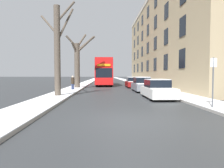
# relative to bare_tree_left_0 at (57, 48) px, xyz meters

# --- Properties ---
(ground_plane) EXTENTS (320.00, 320.00, 0.00)m
(ground_plane) POSITION_rel_bare_tree_left_0_xyz_m (4.83, -8.19, -3.84)
(ground_plane) COLOR #303335
(sidewalk_left) EXTENTS (2.20, 130.00, 0.16)m
(sidewalk_left) POSITION_rel_bare_tree_left_0_xyz_m (-0.11, 44.81, -3.76)
(sidewalk_left) COLOR gray
(sidewalk_left) RESTS_ON ground
(sidewalk_right) EXTENTS (2.20, 130.00, 0.16)m
(sidewalk_right) POSITION_rel_bare_tree_left_0_xyz_m (9.77, 44.81, -3.76)
(sidewalk_right) COLOR gray
(sidewalk_right) RESTS_ON ground
(terrace_facade_right) EXTENTS (9.10, 39.37, 14.76)m
(terrace_facade_right) POSITION_rel_bare_tree_left_0_xyz_m (15.36, 17.44, 3.54)
(terrace_facade_right) COLOR tan
(terrace_facade_right) RESTS_ON ground
(bare_tree_left_0) EXTENTS (3.18, 2.11, 7.51)m
(bare_tree_left_0) POSITION_rel_bare_tree_left_0_xyz_m (0.00, 0.00, 0.00)
(bare_tree_left_0) COLOR #4C4238
(bare_tree_left_0) RESTS_ON ground
(bare_tree_left_1) EXTENTS (3.71, 2.70, 7.13)m
(bare_tree_left_1) POSITION_rel_bare_tree_left_0_xyz_m (0.28, 9.60, -0.43)
(bare_tree_left_1) COLOR #4C4238
(bare_tree_left_1) RESTS_ON ground
(double_decker_bus) EXTENTS (2.61, 10.37, 4.20)m
(double_decker_bus) POSITION_rel_bare_tree_left_0_xyz_m (3.56, 17.09, -1.46)
(double_decker_bus) COLOR red
(double_decker_bus) RESTS_ON ground
(parked_car_0) EXTENTS (1.78, 4.29, 1.43)m
(parked_car_0) POSITION_rel_bare_tree_left_0_xyz_m (7.57, -1.12, -3.18)
(parked_car_0) COLOR silver
(parked_car_0) RESTS_ON ground
(parked_car_1) EXTENTS (1.73, 4.32, 1.54)m
(parked_car_1) POSITION_rel_bare_tree_left_0_xyz_m (7.57, 5.13, -3.14)
(parked_car_1) COLOR slate
(parked_car_1) RESTS_ON ground
(parked_car_2) EXTENTS (1.89, 4.12, 1.46)m
(parked_car_2) POSITION_rel_bare_tree_left_0_xyz_m (7.57, 11.47, -3.17)
(parked_car_2) COLOR maroon
(parked_car_2) RESTS_ON ground
(oncoming_van) EXTENTS (1.97, 4.83, 2.17)m
(oncoming_van) POSITION_rel_bare_tree_left_0_xyz_m (3.92, 32.66, -2.66)
(oncoming_van) COLOR #9EA3AD
(oncoming_van) RESTS_ON ground
(pedestrian_left_sidewalk) EXTENTS (0.36, 0.36, 1.65)m
(pedestrian_left_sidewalk) POSITION_rel_bare_tree_left_0_xyz_m (0.17, 6.14, -2.94)
(pedestrian_left_sidewalk) COLOR navy
(pedestrian_left_sidewalk) RESTS_ON ground
(street_sign_post) EXTENTS (0.32, 0.07, 2.61)m
(street_sign_post) POSITION_rel_bare_tree_left_0_xyz_m (8.97, -6.17, -2.35)
(street_sign_post) COLOR #4C4F54
(street_sign_post) RESTS_ON ground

